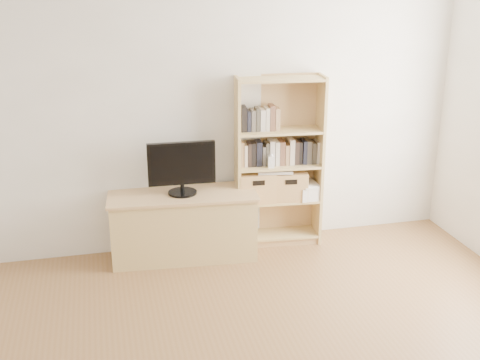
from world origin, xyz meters
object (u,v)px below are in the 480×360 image
object	(u,v)px
tv_stand	(184,226)
laptop	(274,170)
bookshelf	(279,162)
basket_left	(256,186)
basket_right	(288,185)
baby_monitor	(271,162)
television	(182,169)

from	to	relation	value
tv_stand	laptop	xyz separation A→B (m)	(0.87, 0.09, 0.44)
bookshelf	basket_left	bearing A→B (deg)	-178.81
bookshelf	basket_right	size ratio (longest dim) A/B	4.94
basket_left	baby_monitor	bearing A→B (deg)	-35.23
tv_stand	basket_left	world-z (taller)	basket_left
laptop	basket_left	bearing A→B (deg)	-176.68
bookshelf	baby_monitor	xyz separation A→B (m)	(-0.10, -0.08, 0.04)
television	basket_right	bearing A→B (deg)	6.45
baby_monitor	laptop	bearing A→B (deg)	62.08
tv_stand	bookshelf	world-z (taller)	bookshelf
television	baby_monitor	distance (m)	0.81
laptop	basket_right	bearing A→B (deg)	8.26
baby_monitor	television	bearing A→B (deg)	-170.27
bookshelf	basket_right	world-z (taller)	bookshelf
basket_left	laptop	distance (m)	0.23
tv_stand	bookshelf	size ratio (longest dim) A/B	0.80
tv_stand	television	world-z (taller)	television
bookshelf	basket_left	size ratio (longest dim) A/B	4.78
baby_monitor	laptop	distance (m)	0.14
tv_stand	bookshelf	xyz separation A→B (m)	(0.91, 0.10, 0.51)
television	basket_left	xyz separation A→B (m)	(0.70, 0.11, -0.26)
baby_monitor	basket_right	distance (m)	0.33
bookshelf	basket_left	world-z (taller)	bookshelf
television	baby_monitor	world-z (taller)	television
laptop	television	bearing A→B (deg)	-163.85
television	baby_monitor	xyz separation A→B (m)	(0.81, 0.02, -0.01)
basket_right	bookshelf	bearing A→B (deg)	-179.64
television	laptop	bearing A→B (deg)	7.53
basket_left	bookshelf	bearing A→B (deg)	0.12
bookshelf	basket_right	distance (m)	0.24
bookshelf	laptop	world-z (taller)	bookshelf
tv_stand	basket_right	world-z (taller)	basket_right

